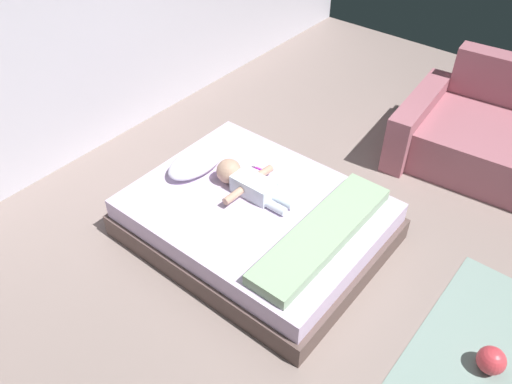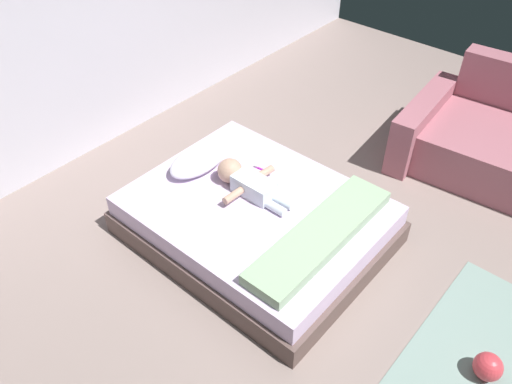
{
  "view_description": "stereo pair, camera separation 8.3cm",
  "coord_description": "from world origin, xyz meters",
  "px_view_note": "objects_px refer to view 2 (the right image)",
  "views": [
    {
      "loc": [
        -2.08,
        -0.69,
        2.83
      ],
      "look_at": [
        0.07,
        1.06,
        0.44
      ],
      "focal_mm": 36.26,
      "sensor_mm": 36.0,
      "label": 1
    },
    {
      "loc": [
        -2.03,
        -0.75,
        2.83
      ],
      "look_at": [
        0.07,
        1.06,
        0.44
      ],
      "focal_mm": 36.26,
      "sensor_mm": 36.0,
      "label": 2
    }
  ],
  "objects_px": {
    "baby": "(246,181)",
    "toy_ball": "(488,367)",
    "bed": "(256,220)",
    "toothbrush": "(261,169)",
    "pillow": "(198,160)"
  },
  "relations": [
    {
      "from": "baby",
      "to": "toothbrush",
      "type": "bearing_deg",
      "value": 14.97
    },
    {
      "from": "pillow",
      "to": "toy_ball",
      "type": "xyz_separation_m",
      "value": [
        -0.02,
        -2.4,
        -0.31
      ]
    },
    {
      "from": "pillow",
      "to": "toy_ball",
      "type": "distance_m",
      "value": 2.42
    },
    {
      "from": "baby",
      "to": "toy_ball",
      "type": "xyz_separation_m",
      "value": [
        -0.06,
        -1.94,
        -0.32
      ]
    },
    {
      "from": "bed",
      "to": "pillow",
      "type": "relative_size",
      "value": 3.39
    },
    {
      "from": "bed",
      "to": "baby",
      "type": "bearing_deg",
      "value": 67.55
    },
    {
      "from": "toothbrush",
      "to": "toy_ball",
      "type": "relative_size",
      "value": 0.75
    },
    {
      "from": "pillow",
      "to": "baby",
      "type": "xyz_separation_m",
      "value": [
        0.04,
        -0.46,
        0.01
      ]
    },
    {
      "from": "baby",
      "to": "pillow",
      "type": "bearing_deg",
      "value": 94.97
    },
    {
      "from": "pillow",
      "to": "toy_ball",
      "type": "height_order",
      "value": "pillow"
    },
    {
      "from": "toothbrush",
      "to": "toy_ball",
      "type": "xyz_separation_m",
      "value": [
        -0.31,
        -2.0,
        -0.26
      ]
    },
    {
      "from": "baby",
      "to": "toothbrush",
      "type": "height_order",
      "value": "baby"
    },
    {
      "from": "toothbrush",
      "to": "baby",
      "type": "bearing_deg",
      "value": -165.03
    },
    {
      "from": "toothbrush",
      "to": "bed",
      "type": "bearing_deg",
      "value": -144.87
    },
    {
      "from": "bed",
      "to": "toy_ball",
      "type": "bearing_deg",
      "value": -89.75
    }
  ]
}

